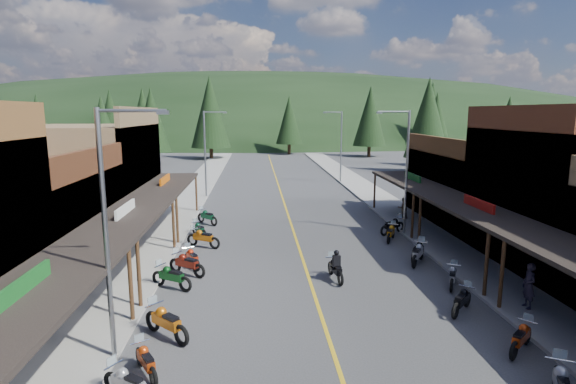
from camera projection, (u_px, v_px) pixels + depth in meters
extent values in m
plane|color=#38383A|center=(311.00, 284.00, 20.86)|extent=(220.00, 220.00, 0.00)
cube|color=gold|center=(283.00, 201.00, 40.50)|extent=(0.15, 90.00, 0.01)
cube|color=gray|center=(186.00, 201.00, 39.86)|extent=(3.40, 94.00, 0.15)
cube|color=gray|center=(378.00, 199.00, 41.11)|extent=(3.40, 94.00, 0.15)
cube|color=black|center=(24.00, 297.00, 11.95)|extent=(3.20, 10.20, 0.18)
cylinder|color=#472D19|center=(131.00, 285.00, 16.74)|extent=(0.16, 0.16, 3.00)
cube|color=#14591E|center=(23.00, 290.00, 11.92)|extent=(0.12, 3.00, 0.70)
cube|color=#3F2111|center=(11.00, 228.00, 21.09)|extent=(8.00, 9.00, 5.00)
cube|color=#3F2111|center=(94.00, 214.00, 21.26)|extent=(0.30, 9.00, 6.20)
cube|color=black|center=(126.00, 216.00, 21.38)|extent=(3.20, 9.00, 0.18)
cylinder|color=#472D19|center=(139.00, 274.00, 17.92)|extent=(0.16, 0.16, 3.00)
cylinder|color=#472D19|center=(174.00, 225.00, 25.58)|extent=(0.16, 0.16, 3.00)
cube|color=silver|center=(125.00, 212.00, 21.34)|extent=(0.12, 3.00, 0.70)
cube|color=brown|center=(85.00, 178.00, 30.34)|extent=(8.00, 10.20, 7.00)
cube|color=brown|center=(143.00, 168.00, 30.51)|extent=(0.30, 10.20, 8.20)
cube|color=black|center=(165.00, 184.00, 30.81)|extent=(3.20, 10.20, 0.18)
cylinder|color=#472D19|center=(177.00, 221.00, 26.76)|extent=(0.16, 0.16, 3.00)
cylinder|color=#472D19|center=(196.00, 194.00, 35.60)|extent=(0.16, 0.16, 3.00)
cube|color=#CC590C|center=(165.00, 181.00, 30.77)|extent=(0.12, 3.00, 0.70)
cylinder|color=#472D19|center=(502.00, 275.00, 17.78)|extent=(0.16, 0.16, 3.00)
cube|color=#562B19|center=(508.00, 188.00, 22.55)|extent=(0.30, 9.00, 8.20)
cube|color=black|center=(478.00, 210.00, 22.63)|extent=(3.20, 9.00, 0.18)
cylinder|color=#472D19|center=(486.00, 265.00, 18.96)|extent=(0.16, 0.16, 3.00)
cylinder|color=#472D19|center=(420.00, 221.00, 26.62)|extent=(0.16, 0.16, 3.00)
cube|color=#B2140F|center=(478.00, 206.00, 22.60)|extent=(0.12, 3.00, 0.70)
cube|color=#4C2D16|center=(483.00, 187.00, 32.53)|extent=(8.00, 10.20, 5.00)
cube|color=#4C2D16|center=(432.00, 180.00, 32.15)|extent=(0.30, 10.20, 6.20)
cube|color=black|center=(412.00, 181.00, 32.06)|extent=(3.20, 10.20, 0.18)
cylinder|color=#472D19|center=(413.00, 216.00, 27.79)|extent=(0.16, 0.16, 3.00)
cylinder|color=#472D19|center=(375.00, 191.00, 36.63)|extent=(0.16, 0.16, 3.00)
cube|color=#14591E|center=(413.00, 179.00, 32.03)|extent=(0.12, 3.00, 0.70)
cylinder|color=gray|center=(106.00, 240.00, 13.76)|extent=(0.16, 0.16, 8.00)
cylinder|color=gray|center=(132.00, 111.00, 13.15)|extent=(2.00, 0.10, 0.10)
cube|color=gray|center=(163.00, 112.00, 13.22)|extent=(0.35, 0.18, 0.12)
cylinder|color=gray|center=(205.00, 155.00, 41.26)|extent=(0.16, 0.16, 8.00)
cylinder|color=gray|center=(215.00, 112.00, 40.65)|extent=(2.00, 0.10, 0.10)
cube|color=gray|center=(225.00, 113.00, 40.72)|extent=(0.35, 0.18, 0.12)
cylinder|color=gray|center=(407.00, 174.00, 28.53)|extent=(0.16, 0.16, 8.00)
cylinder|color=gray|center=(394.00, 112.00, 27.78)|extent=(2.00, 0.10, 0.10)
cube|color=gray|center=(379.00, 113.00, 27.72)|extent=(0.35, 0.18, 0.12)
cylinder|color=gray|center=(341.00, 148.00, 50.14)|extent=(0.16, 0.16, 8.00)
cylinder|color=gray|center=(333.00, 112.00, 49.38)|extent=(2.00, 0.10, 0.10)
cube|color=gray|center=(325.00, 113.00, 49.33)|extent=(0.35, 0.18, 0.12)
ellipsoid|color=black|center=(262.00, 136.00, 153.44)|extent=(310.00, 140.00, 60.00)
cylinder|color=black|center=(41.00, 152.00, 78.69)|extent=(0.60, 0.60, 2.00)
cone|color=black|center=(38.00, 121.00, 77.73)|extent=(5.04, 5.04, 9.00)
cylinder|color=black|center=(145.00, 148.00, 87.70)|extent=(0.60, 0.60, 2.00)
cone|color=black|center=(143.00, 116.00, 86.61)|extent=(5.88, 5.88, 10.50)
cylinder|color=black|center=(211.00, 153.00, 76.92)|extent=(0.60, 0.60, 2.00)
cone|color=black|center=(210.00, 112.00, 75.70)|extent=(6.72, 6.72, 12.00)
cylinder|color=black|center=(289.00, 149.00, 85.79)|extent=(0.60, 0.60, 2.00)
cone|color=black|center=(289.00, 120.00, 84.83)|extent=(5.04, 5.04, 9.00)
cylinder|color=black|center=(369.00, 151.00, 80.90)|extent=(0.60, 0.60, 2.00)
cone|color=black|center=(370.00, 116.00, 79.81)|extent=(5.88, 5.88, 10.50)
cylinder|color=black|center=(430.00, 146.00, 93.84)|extent=(0.60, 0.60, 2.00)
cone|color=black|center=(432.00, 112.00, 92.62)|extent=(6.72, 6.72, 12.00)
cylinder|color=black|center=(506.00, 149.00, 86.85)|extent=(0.60, 0.60, 2.00)
cone|color=black|center=(508.00, 120.00, 85.89)|extent=(5.04, 5.04, 9.00)
cylinder|color=black|center=(113.00, 146.00, 93.02)|extent=(0.60, 0.60, 2.00)
cone|color=black|center=(111.00, 116.00, 91.93)|extent=(5.88, 5.88, 10.50)
cylinder|color=black|center=(105.00, 166.00, 58.38)|extent=(0.60, 0.60, 2.00)
cone|color=black|center=(103.00, 127.00, 57.51)|extent=(4.48, 4.48, 8.00)
cylinder|color=black|center=(434.00, 159.00, 66.61)|extent=(0.60, 0.60, 2.00)
cone|color=black|center=(436.00, 123.00, 65.66)|extent=(4.93, 4.93, 8.80)
cylinder|color=black|center=(154.00, 158.00, 68.49)|extent=(0.60, 0.60, 2.00)
cone|color=black|center=(152.00, 120.00, 67.48)|extent=(5.38, 5.38, 9.60)
cylinder|color=black|center=(425.00, 165.00, 59.44)|extent=(0.60, 0.60, 2.00)
cone|color=black|center=(428.00, 118.00, 58.36)|extent=(5.82, 5.82, 10.40)
imported|color=#272233|center=(529.00, 285.00, 17.81)|extent=(0.47, 0.69, 1.86)
imported|color=brown|center=(403.00, 208.00, 32.96)|extent=(0.78, 0.46, 1.58)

